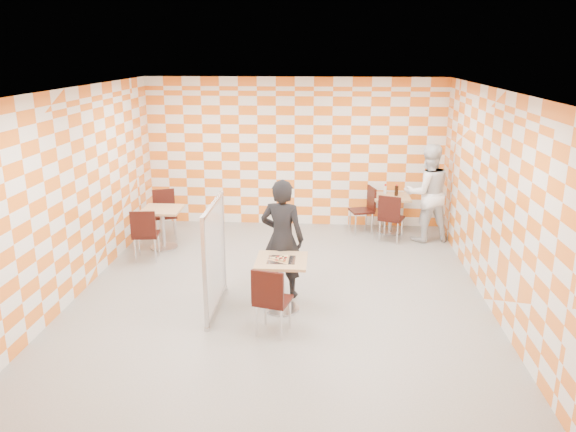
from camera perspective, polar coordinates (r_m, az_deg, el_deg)
The scene contains 15 objects.
room_shell at distance 8.54m, azimuth -0.51°, elevation 2.92°, with size 7.00×7.00×7.00m.
main_table at distance 7.81m, azimuth -0.66°, elevation -6.09°, with size 0.70×0.70×0.75m.
second_table at distance 11.26m, azimuth 10.42°, elevation 0.83°, with size 0.70×0.70×0.75m.
empty_table at distance 10.46m, azimuth -12.63°, elevation -0.54°, with size 0.70×0.70×0.75m.
chair_main_front at distance 7.10m, azimuth -1.80°, elevation -8.19°, with size 0.51×0.52×0.92m.
chair_second_front at distance 10.65m, azimuth 10.36°, elevation 0.12°, with size 0.55×0.55×0.92m.
chair_second_side at distance 11.18m, azimuth 7.93°, elevation 1.02°, with size 0.53×0.52×0.92m.
chair_empty_near at distance 9.85m, azimuth -14.35°, elevation -1.51°, with size 0.47×0.48×0.92m.
chair_empty_far at distance 11.08m, azimuth -12.43°, elevation 0.64°, with size 0.54×0.55×0.92m.
partition at distance 7.79m, azimuth -7.46°, elevation -4.07°, with size 0.08×1.38×1.55m.
man_dark at distance 8.14m, azimuth -0.59°, elevation -2.32°, with size 0.64×0.42×1.76m, color black.
man_white at distance 10.85m, azimuth 13.96°, elevation 2.28°, with size 0.90×0.70×1.85m, color white.
pizza_on_foil at distance 7.70m, azimuth -0.67°, elevation -4.36°, with size 0.40×0.40×0.04m.
sport_bottle at distance 11.32m, azimuth 9.84°, elevation 2.67°, with size 0.06×0.06×0.20m.
soda_bottle at distance 11.21m, azimuth 10.96°, elevation 2.55°, with size 0.07×0.07×0.23m.
Camera 1 is at (0.66, -7.73, 3.53)m, focal length 35.00 mm.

